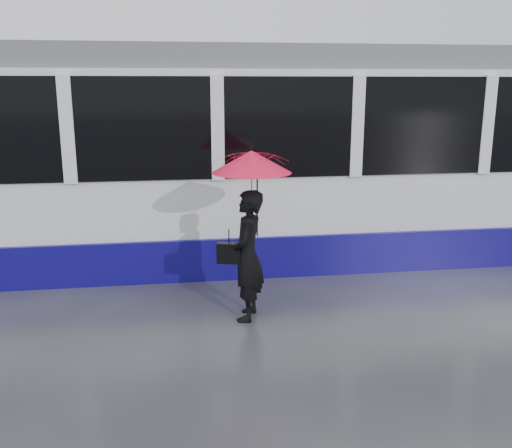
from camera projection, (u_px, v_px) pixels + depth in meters
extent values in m
plane|color=#28292D|center=(211.00, 314.00, 7.12)|extent=(90.00, 90.00, 0.00)
cube|color=#3F3D38|center=(203.00, 269.00, 8.83)|extent=(34.00, 0.07, 0.02)
cube|color=#3F3D38|center=(198.00, 244.00, 10.21)|extent=(34.00, 0.07, 0.02)
cube|color=white|center=(243.00, 164.00, 9.26)|extent=(24.00, 2.40, 2.95)
cube|color=#10096D|center=(243.00, 236.00, 9.55)|extent=(24.00, 2.56, 0.62)
cube|color=black|center=(242.00, 122.00, 9.10)|extent=(23.00, 2.48, 1.40)
cube|color=slate|center=(242.00, 59.00, 8.86)|extent=(23.60, 2.20, 0.35)
imported|color=black|center=(248.00, 256.00, 6.83)|extent=(0.53, 0.66, 1.59)
imported|color=#E81356|center=(252.00, 183.00, 6.62)|extent=(1.08, 1.09, 0.80)
cone|color=#E81356|center=(252.00, 162.00, 6.56)|extent=(1.16, 1.16, 0.26)
cylinder|color=black|center=(251.00, 149.00, 6.53)|extent=(0.01, 0.01, 0.06)
cylinder|color=black|center=(257.00, 207.00, 6.72)|extent=(0.02, 0.02, 0.70)
cube|color=black|center=(229.00, 253.00, 6.81)|extent=(0.31, 0.20, 0.25)
cylinder|color=black|center=(229.00, 236.00, 6.75)|extent=(0.01, 0.01, 0.18)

